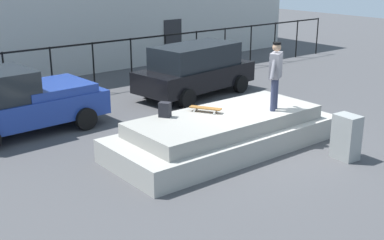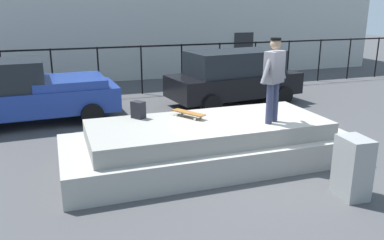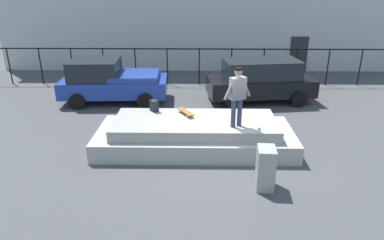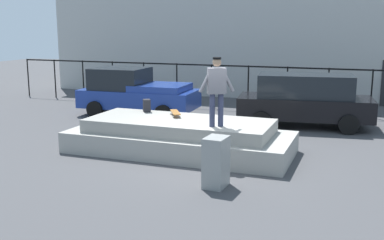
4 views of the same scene
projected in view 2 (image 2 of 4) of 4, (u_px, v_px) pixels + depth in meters
ground_plane at (256, 164)px, 8.62m from camera, size 60.00×60.00×0.00m
concrete_ledge at (208, 144)px, 8.60m from camera, size 6.15×2.52×0.92m
skateboarder at (274, 74)px, 8.10m from camera, size 0.85×0.53×1.75m
skateboard at (188, 113)px, 8.73m from camera, size 0.59×0.82×0.12m
backpack at (138, 110)px, 8.65m from camera, size 0.32×0.34×0.37m
car_blue_pickup_near at (31, 92)px, 11.39m from camera, size 4.57×2.36×1.83m
car_black_hatchback_mid at (234, 76)px, 13.55m from camera, size 4.70×2.55×1.82m
utility_box at (353, 168)px, 7.00m from camera, size 0.48×0.63×1.11m
fence_row at (162, 61)px, 15.25m from camera, size 24.06×0.06×1.84m
warehouse_building at (127, 1)px, 20.65m from camera, size 24.95×7.91×6.87m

